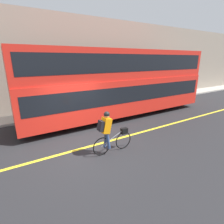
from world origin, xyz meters
name	(u,v)px	position (x,y,z in m)	size (l,w,h in m)	color
ground_plane	(89,146)	(0.00, 0.00, 0.00)	(80.00, 80.00, 0.00)	#232326
road_center_line	(89,147)	(0.00, -0.04, 0.00)	(50.00, 0.14, 0.01)	yellow
sidewalk_curb	(56,113)	(0.00, 4.99, 0.06)	(60.00, 1.62, 0.13)	#A8A399
building_facade	(48,64)	(0.00, 5.96, 3.06)	(60.00, 0.30, 6.11)	gray
bus	(120,80)	(3.34, 2.71, 2.16)	(11.46, 2.55, 3.87)	black
cyclist_on_bike	(109,131)	(0.44, -0.87, 0.88)	(1.65, 0.32, 1.63)	black
street_sign_post	(79,88)	(1.58, 4.91, 1.59)	(0.36, 0.09, 2.62)	#59595B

